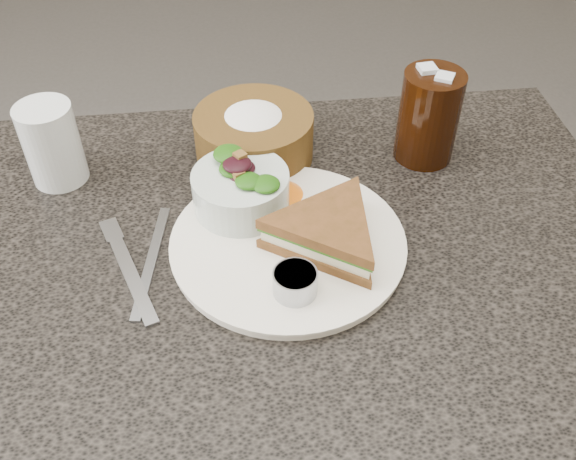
{
  "coord_description": "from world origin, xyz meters",
  "views": [
    {
      "loc": [
        -0.03,
        -0.55,
        1.33
      ],
      "look_at": [
        0.04,
        0.02,
        0.78
      ],
      "focal_mm": 40.0,
      "sensor_mm": 36.0,
      "label": 1
    }
  ],
  "objects_px": {
    "dinner_plate": "(288,244)",
    "bread_basket": "(254,129)",
    "dressing_ramekin": "(295,283)",
    "water_glass": "(52,144)",
    "dining_table": "(268,416)",
    "cola_glass": "(429,113)",
    "sandwich": "(328,232)",
    "salad_bowl": "(241,185)"
  },
  "relations": [
    {
      "from": "dressing_ramekin",
      "to": "water_glass",
      "type": "relative_size",
      "value": 0.45
    },
    {
      "from": "dinner_plate",
      "to": "water_glass",
      "type": "bearing_deg",
      "value": 149.9
    },
    {
      "from": "dressing_ramekin",
      "to": "water_glass",
      "type": "height_order",
      "value": "water_glass"
    },
    {
      "from": "sandwich",
      "to": "dressing_ramekin",
      "type": "relative_size",
      "value": 3.4
    },
    {
      "from": "salad_bowl",
      "to": "cola_glass",
      "type": "height_order",
      "value": "cola_glass"
    },
    {
      "from": "dinner_plate",
      "to": "dressing_ramekin",
      "type": "bearing_deg",
      "value": -91.04
    },
    {
      "from": "water_glass",
      "to": "dining_table",
      "type": "bearing_deg",
      "value": -35.76
    },
    {
      "from": "dressing_ramekin",
      "to": "salad_bowl",
      "type": "bearing_deg",
      "value": 108.41
    },
    {
      "from": "dressing_ramekin",
      "to": "cola_glass",
      "type": "distance_m",
      "value": 0.34
    },
    {
      "from": "dining_table",
      "to": "bread_basket",
      "type": "relative_size",
      "value": 5.84
    },
    {
      "from": "dinner_plate",
      "to": "bread_basket",
      "type": "distance_m",
      "value": 0.2
    },
    {
      "from": "sandwich",
      "to": "bread_basket",
      "type": "bearing_deg",
      "value": 143.55
    },
    {
      "from": "cola_glass",
      "to": "salad_bowl",
      "type": "bearing_deg",
      "value": -159.98
    },
    {
      "from": "bread_basket",
      "to": "cola_glass",
      "type": "height_order",
      "value": "cola_glass"
    },
    {
      "from": "bread_basket",
      "to": "dressing_ramekin",
      "type": "bearing_deg",
      "value": -84.76
    },
    {
      "from": "dinner_plate",
      "to": "dressing_ramekin",
      "type": "height_order",
      "value": "dressing_ramekin"
    },
    {
      "from": "dining_table",
      "to": "sandwich",
      "type": "relative_size",
      "value": 5.66
    },
    {
      "from": "dinner_plate",
      "to": "sandwich",
      "type": "bearing_deg",
      "value": -17.9
    },
    {
      "from": "dressing_ramekin",
      "to": "water_glass",
      "type": "distance_m",
      "value": 0.4
    },
    {
      "from": "sandwich",
      "to": "cola_glass",
      "type": "distance_m",
      "value": 0.26
    },
    {
      "from": "dinner_plate",
      "to": "bread_basket",
      "type": "xyz_separation_m",
      "value": [
        -0.03,
        0.2,
        0.04
      ]
    },
    {
      "from": "dining_table",
      "to": "dinner_plate",
      "type": "relative_size",
      "value": 3.41
    },
    {
      "from": "salad_bowl",
      "to": "water_glass",
      "type": "xyz_separation_m",
      "value": [
        -0.25,
        0.11,
        0.01
      ]
    },
    {
      "from": "dining_table",
      "to": "sandwich",
      "type": "bearing_deg",
      "value": 1.12
    },
    {
      "from": "dining_table",
      "to": "water_glass",
      "type": "height_order",
      "value": "water_glass"
    },
    {
      "from": "sandwich",
      "to": "bread_basket",
      "type": "height_order",
      "value": "bread_basket"
    },
    {
      "from": "dressing_ramekin",
      "to": "dinner_plate",
      "type": "bearing_deg",
      "value": 88.96
    },
    {
      "from": "dressing_ramekin",
      "to": "bread_basket",
      "type": "relative_size",
      "value": 0.3
    },
    {
      "from": "sandwich",
      "to": "dressing_ramekin",
      "type": "height_order",
      "value": "sandwich"
    },
    {
      "from": "salad_bowl",
      "to": "cola_glass",
      "type": "xyz_separation_m",
      "value": [
        0.27,
        0.1,
        0.02
      ]
    },
    {
      "from": "bread_basket",
      "to": "cola_glass",
      "type": "xyz_separation_m",
      "value": [
        0.25,
        -0.02,
        0.02
      ]
    },
    {
      "from": "dinner_plate",
      "to": "water_glass",
      "type": "height_order",
      "value": "water_glass"
    },
    {
      "from": "sandwich",
      "to": "water_glass",
      "type": "bearing_deg",
      "value": -174.64
    },
    {
      "from": "dressing_ramekin",
      "to": "water_glass",
      "type": "bearing_deg",
      "value": 139.15
    },
    {
      "from": "dinner_plate",
      "to": "cola_glass",
      "type": "xyz_separation_m",
      "value": [
        0.22,
        0.17,
        0.07
      ]
    },
    {
      "from": "cola_glass",
      "to": "sandwich",
      "type": "bearing_deg",
      "value": -132.81
    },
    {
      "from": "sandwich",
      "to": "salad_bowl",
      "type": "relative_size",
      "value": 1.4
    },
    {
      "from": "dining_table",
      "to": "salad_bowl",
      "type": "relative_size",
      "value": 7.92
    },
    {
      "from": "salad_bowl",
      "to": "dressing_ramekin",
      "type": "relative_size",
      "value": 2.43
    },
    {
      "from": "dressing_ramekin",
      "to": "dining_table",
      "type": "bearing_deg",
      "value": 116.6
    },
    {
      "from": "dinner_plate",
      "to": "bread_basket",
      "type": "bearing_deg",
      "value": 97.96
    },
    {
      "from": "bread_basket",
      "to": "water_glass",
      "type": "relative_size",
      "value": 1.48
    }
  ]
}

